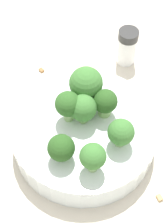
# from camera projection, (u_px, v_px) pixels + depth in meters

# --- Properties ---
(ground_plane) EXTENTS (3.00, 3.00, 0.00)m
(ground_plane) POSITION_uv_depth(u_px,v_px,m) (84.00, 142.00, 0.61)
(ground_plane) COLOR beige
(bowl) EXTENTS (0.23, 0.23, 0.05)m
(bowl) POSITION_uv_depth(u_px,v_px,m) (84.00, 134.00, 0.59)
(bowl) COLOR silver
(bowl) RESTS_ON ground_plane
(broccoli_floret_0) EXTENTS (0.05, 0.05, 0.07)m
(broccoli_floret_0) POSITION_uv_depth(u_px,v_px,m) (86.00, 84.00, 0.56)
(broccoli_floret_0) COLOR #8EB770
(broccoli_floret_0) RESTS_ON bowl
(broccoli_floret_1) EXTENTS (0.04, 0.04, 0.05)m
(broccoli_floret_1) POSITION_uv_depth(u_px,v_px,m) (61.00, 148.00, 0.51)
(broccoli_floret_1) COLOR #84AD66
(broccoli_floret_1) RESTS_ON bowl
(broccoli_floret_2) EXTENTS (0.04, 0.04, 0.05)m
(broccoli_floret_2) POSITION_uv_depth(u_px,v_px,m) (105.00, 102.00, 0.56)
(broccoli_floret_2) COLOR #84AD66
(broccoli_floret_2) RESTS_ON bowl
(broccoli_floret_3) EXTENTS (0.04, 0.04, 0.06)m
(broccoli_floret_3) POSITION_uv_depth(u_px,v_px,m) (68.00, 105.00, 0.55)
(broccoli_floret_3) COLOR #8EB770
(broccoli_floret_3) RESTS_ON bowl
(broccoli_floret_4) EXTENTS (0.04, 0.04, 0.05)m
(broccoli_floret_4) POSITION_uv_depth(u_px,v_px,m) (84.00, 108.00, 0.55)
(broccoli_floret_4) COLOR #7A9E5B
(broccoli_floret_4) RESTS_ON bowl
(broccoli_floret_5) EXTENTS (0.04, 0.04, 0.05)m
(broccoli_floret_5) POSITION_uv_depth(u_px,v_px,m) (121.00, 133.00, 0.53)
(broccoli_floret_5) COLOR #8EB770
(broccoli_floret_5) RESTS_ON bowl
(broccoli_floret_6) EXTENTS (0.04, 0.04, 0.05)m
(broccoli_floret_6) POSITION_uv_depth(u_px,v_px,m) (93.00, 157.00, 0.50)
(broccoli_floret_6) COLOR #8EB770
(broccoli_floret_6) RESTS_ON bowl
(pepper_shaker) EXTENTS (0.04, 0.04, 0.07)m
(pepper_shaker) POSITION_uv_depth(u_px,v_px,m) (127.00, 46.00, 0.68)
(pepper_shaker) COLOR silver
(pepper_shaker) RESTS_ON ground_plane
(almond_crumb_0) EXTENTS (0.01, 0.01, 0.01)m
(almond_crumb_0) POSITION_uv_depth(u_px,v_px,m) (41.00, 69.00, 0.70)
(almond_crumb_0) COLOR olive
(almond_crumb_0) RESTS_ON ground_plane
(almond_crumb_1) EXTENTS (0.01, 0.01, 0.01)m
(almond_crumb_1) POSITION_uv_depth(u_px,v_px,m) (160.00, 197.00, 0.55)
(almond_crumb_1) COLOR tan
(almond_crumb_1) RESTS_ON ground_plane
(almond_crumb_2) EXTENTS (0.01, 0.01, 0.01)m
(almond_crumb_2) POSITION_uv_depth(u_px,v_px,m) (109.00, 74.00, 0.69)
(almond_crumb_2) COLOR tan
(almond_crumb_2) RESTS_ON ground_plane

